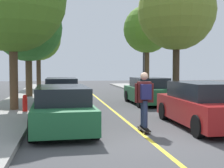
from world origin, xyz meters
The scene contains 14 objects.
ground centered at (0.00, 0.00, 0.00)m, with size 80.00×80.00×0.00m, color #424244.
center_line centered at (0.00, 4.00, 0.00)m, with size 0.12×39.20×0.01m, color gold.
parked_car_left_nearest centered at (-2.30, 1.76, 0.68)m, with size 1.99×4.40×1.36m.
parked_car_left_near centered at (-2.30, 8.14, 0.70)m, with size 1.84×4.62×1.42m.
parked_car_right_nearest centered at (2.30, 1.51, 0.71)m, with size 2.03×4.55×1.46m.
parked_car_right_near centered at (2.30, 8.02, 0.69)m, with size 1.91×4.29×1.42m.
street_tree_left_near centered at (-4.33, 12.32, 4.47)m, with size 4.26×4.26×6.48m.
street_tree_left_far centered at (-4.33, 21.16, 4.66)m, with size 4.10×4.10×6.60m.
street_tree_right_nearest centered at (4.33, 9.33, 5.21)m, with size 4.50×4.50×7.34m.
street_tree_right_near centered at (4.33, 15.57, 4.93)m, with size 3.69×3.69×6.67m.
fire_hydrant centered at (-3.80, 5.16, 0.49)m, with size 0.20×0.20×0.70m.
streetlamp centered at (4.05, 15.53, 2.92)m, with size 0.36×0.24×4.78m.
skateboard centered at (0.13, 1.00, 0.09)m, with size 0.23×0.84×0.10m.
skateboarder centered at (0.13, 0.97, 1.06)m, with size 0.58×0.70×1.70m.
Camera 1 is at (-2.33, -7.99, 1.92)m, focal length 49.80 mm.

